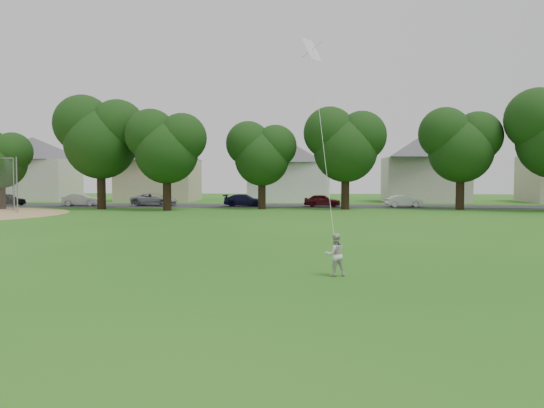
{
  "coord_description": "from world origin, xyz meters",
  "views": [
    {
      "loc": [
        2.67,
        -11.8,
        3.03
      ],
      "look_at": [
        1.64,
        2.0,
        2.3
      ],
      "focal_mm": 35.0,
      "sensor_mm": 36.0,
      "label": 1
    }
  ],
  "objects": [
    {
      "name": "street",
      "position": [
        0.0,
        42.0,
        0.01
      ],
      "size": [
        90.0,
        7.0,
        0.01
      ],
      "primitive_type": "cube",
      "color": "#2D2D30",
      "rests_on": "ground"
    },
    {
      "name": "kite",
      "position": [
        3.03,
        5.38,
        4.14
      ],
      "size": [
        0.82,
        1.64,
        7.01
      ],
      "color": "white",
      "rests_on": "ground"
    },
    {
      "name": "parked_cars",
      "position": [
        -9.7,
        41.0,
        0.63
      ],
      "size": [
        44.36,
        2.49,
        1.29
      ],
      "color": "black",
      "rests_on": "ground"
    },
    {
      "name": "house_row",
      "position": [
        -0.27,
        52.0,
        4.8
      ],
      "size": [
        77.32,
        14.17,
        9.88
      ],
      "color": "beige",
      "rests_on": "ground"
    },
    {
      "name": "tree_row",
      "position": [
        3.57,
        35.71,
        6.43
      ],
      "size": [
        79.42,
        8.8,
        10.86
      ],
      "color": "black",
      "rests_on": "ground"
    },
    {
      "name": "ground",
      "position": [
        0.0,
        0.0,
        0.0
      ],
      "size": [
        160.0,
        160.0,
        0.0
      ],
      "primitive_type": "plane",
      "color": "#1B5B14",
      "rests_on": "ground"
    },
    {
      "name": "older_boy",
      "position": [
        3.39,
        4.23,
        0.65
      ],
      "size": [
        0.75,
        0.66,
        1.3
      ],
      "primitive_type": "imported",
      "rotation": [
        0.0,
        0.0,
        3.45
      ],
      "color": "silver",
      "rests_on": "ground"
    }
  ]
}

